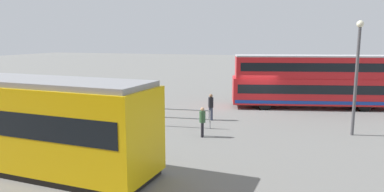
{
  "coord_description": "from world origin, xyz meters",
  "views": [
    {
      "loc": [
        -2.83,
        25.33,
        5.12
      ],
      "look_at": [
        3.36,
        5.39,
        1.68
      ],
      "focal_mm": 33.18,
      "sensor_mm": 36.0,
      "label": 1
    }
  ],
  "objects_px": {
    "pedestrian_near_railing": "(211,105)",
    "pedestrian_crossing": "(202,120)",
    "double_decker_bus": "(314,81)",
    "street_lamp": "(357,68)",
    "info_sign": "(76,96)"
  },
  "relations": [
    {
      "from": "pedestrian_near_railing",
      "to": "street_lamp",
      "type": "height_order",
      "value": "street_lamp"
    },
    {
      "from": "pedestrian_crossing",
      "to": "info_sign",
      "type": "height_order",
      "value": "info_sign"
    },
    {
      "from": "double_decker_bus",
      "to": "pedestrian_crossing",
      "type": "distance_m",
      "value": 11.47
    },
    {
      "from": "double_decker_bus",
      "to": "info_sign",
      "type": "height_order",
      "value": "double_decker_bus"
    },
    {
      "from": "street_lamp",
      "to": "double_decker_bus",
      "type": "bearing_deg",
      "value": -75.88
    },
    {
      "from": "pedestrian_near_railing",
      "to": "pedestrian_crossing",
      "type": "relative_size",
      "value": 1.05
    },
    {
      "from": "double_decker_bus",
      "to": "pedestrian_near_railing",
      "type": "distance_m",
      "value": 8.76
    },
    {
      "from": "info_sign",
      "to": "double_decker_bus",
      "type": "bearing_deg",
      "value": -145.92
    },
    {
      "from": "double_decker_bus",
      "to": "pedestrian_near_railing",
      "type": "bearing_deg",
      "value": 44.09
    },
    {
      "from": "pedestrian_near_railing",
      "to": "info_sign",
      "type": "xyz_separation_m",
      "value": [
        7.5,
        3.25,
        0.75
      ]
    },
    {
      "from": "double_decker_bus",
      "to": "pedestrian_near_railing",
      "type": "relative_size",
      "value": 7.29
    },
    {
      "from": "info_sign",
      "to": "street_lamp",
      "type": "height_order",
      "value": "street_lamp"
    },
    {
      "from": "double_decker_bus",
      "to": "info_sign",
      "type": "xyz_separation_m",
      "value": [
        13.75,
        9.3,
        -0.3
      ]
    },
    {
      "from": "pedestrian_crossing",
      "to": "double_decker_bus",
      "type": "bearing_deg",
      "value": -120.1
    },
    {
      "from": "street_lamp",
      "to": "pedestrian_crossing",
      "type": "bearing_deg",
      "value": 19.58
    }
  ]
}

